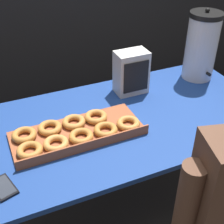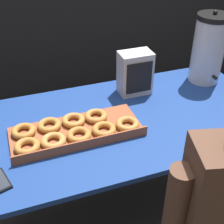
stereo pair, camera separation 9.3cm
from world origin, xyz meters
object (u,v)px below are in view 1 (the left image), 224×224
at_px(donut_box, 75,132).
at_px(coffee_urn, 201,46).
at_px(space_heater, 131,72).
at_px(cell_phone, 3,187).

height_order(donut_box, coffee_urn, coffee_urn).
bearing_deg(coffee_urn, donut_box, -163.42).
height_order(donut_box, space_heater, space_heater).
bearing_deg(donut_box, space_heater, 31.57).
xyz_separation_m(cell_phone, space_heater, (0.81, 0.48, 0.12)).
distance_m(coffee_urn, space_heater, 0.48).
xyz_separation_m(donut_box, coffee_urn, (0.92, 0.27, 0.19)).
relative_size(donut_box, coffee_urn, 1.49).
distance_m(donut_box, cell_phone, 0.42).
height_order(coffee_urn, space_heater, coffee_urn).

